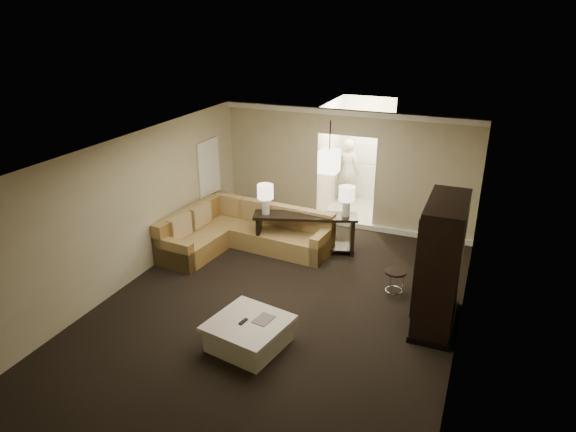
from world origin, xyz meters
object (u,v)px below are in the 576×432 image
at_px(sectional_sofa, 242,233).
at_px(person, 348,167).
at_px(drink_table, 395,278).
at_px(coffee_table, 249,333).
at_px(console_table, 305,230).
at_px(armoire, 440,267).

height_order(sectional_sofa, person, person).
bearing_deg(drink_table, person, 116.43).
relative_size(sectional_sofa, drink_table, 6.65).
bearing_deg(coffee_table, console_table, 96.08).
height_order(sectional_sofa, drink_table, sectional_sofa).
relative_size(armoire, drink_table, 4.48).
bearing_deg(armoire, console_table, 149.70).
bearing_deg(person, coffee_table, 98.36).
height_order(sectional_sofa, coffee_table, sectional_sofa).
height_order(armoire, drink_table, armoire).
relative_size(drink_table, person, 0.25).
bearing_deg(coffee_table, sectional_sofa, 118.83).
bearing_deg(person, drink_table, 121.36).
bearing_deg(person, console_table, 95.57).
bearing_deg(coffee_table, person, 93.43).
relative_size(coffee_table, person, 0.68).
bearing_deg(console_table, sectional_sofa, 177.64).
bearing_deg(drink_table, sectional_sofa, 168.57).
bearing_deg(armoire, person, 120.63).
bearing_deg(sectional_sofa, person, 75.85).
xyz_separation_m(sectional_sofa, console_table, (1.34, 0.38, 0.14)).
distance_m(armoire, person, 5.85).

